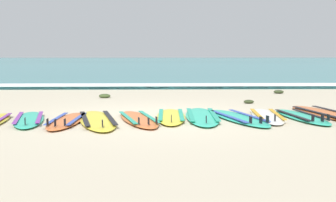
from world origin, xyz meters
name	(u,v)px	position (x,y,z in m)	size (l,w,h in m)	color
ground_plane	(156,117)	(0.00, 0.00, 0.00)	(80.00, 80.00, 0.00)	#C1B599
sea	(156,63)	(0.00, 36.10, 0.05)	(80.00, 60.00, 0.10)	teal
wave_foam_strip	(156,86)	(0.00, 6.74, 0.06)	(80.00, 1.27, 0.11)	white
surfboard_1	(29,119)	(-2.26, -0.45, 0.04)	(0.90, 2.08, 0.18)	#2DB793
surfboard_2	(67,121)	(-1.56, -0.62, 0.04)	(0.58, 2.02, 0.18)	orange
surfboard_3	(97,120)	(-1.04, -0.56, 0.04)	(1.11, 2.52, 0.18)	yellow
surfboard_4	(138,119)	(-0.32, -0.46, 0.04)	(1.02, 2.20, 0.18)	orange
surfboard_5	(171,116)	(0.28, -0.16, 0.04)	(0.58, 2.11, 0.18)	yellow
surfboard_6	(202,116)	(0.86, -0.16, 0.04)	(0.67, 2.42, 0.18)	#2DB793
surfboard_7	(238,118)	(1.50, -0.35, 0.04)	(1.11, 2.31, 0.18)	#2DB793
surfboard_8	(267,116)	(2.07, -0.15, 0.04)	(0.67, 2.09, 0.18)	silver
surfboard_9	(301,117)	(2.69, -0.24, 0.04)	(0.77, 2.10, 0.18)	#2DB793
surfboard_10	(326,114)	(3.30, 0.13, 0.04)	(1.05, 2.57, 0.18)	orange
seaweed_clump_near_shoreline	(279,92)	(3.59, 4.62, 0.05)	(0.30, 0.24, 0.10)	#2D381E
seaweed_clump_mid_sand	(105,96)	(-1.37, 3.52, 0.05)	(0.31, 0.25, 0.11)	#384723
seaweed_clump_by_the_boards	(249,102)	(2.21, 2.18, 0.04)	(0.25, 0.20, 0.09)	#2D381E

